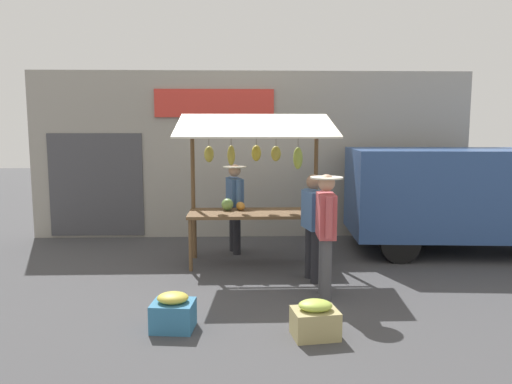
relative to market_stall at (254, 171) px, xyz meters
name	(u,v)px	position (x,y,z in m)	size (l,w,h in m)	color
ground_plane	(255,263)	(-0.02, 0.04, -1.55)	(40.00, 40.00, 0.00)	#424244
street_backdrop	(248,155)	(0.05, -2.16, 0.15)	(9.00, 0.30, 3.40)	#9E998E
market_stall	(254,171)	(0.00, 0.00, 0.00)	(2.50, 1.46, 2.50)	brown
vendor_with_sunhat	(235,201)	(0.33, -0.71, -0.60)	(0.42, 0.67, 1.61)	#232328
shopper_in_striped_shirt	(326,225)	(-0.90, 1.68, -0.57)	(0.43, 0.70, 1.66)	#4C4C51
shopper_with_ponytail	(313,220)	(-0.84, 0.97, -0.64)	(0.31, 0.67, 1.59)	#232328
parked_van	(465,191)	(-3.84, -0.66, -0.43)	(4.52, 2.16, 1.88)	#2D4C84
produce_crate_near	(173,312)	(1.00, 2.71, -1.35)	(0.50, 0.44, 0.43)	teal
produce_crate_side	(315,320)	(-0.57, 2.97, -1.36)	(0.53, 0.44, 0.42)	tan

